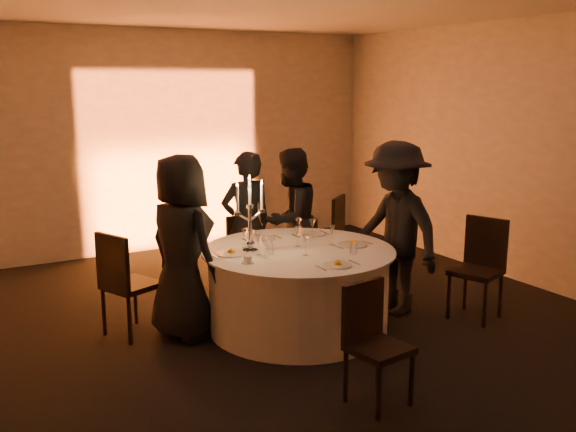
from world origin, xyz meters
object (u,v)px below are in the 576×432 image
chair_back_right (329,231)px  candelabra (250,225)px  guest_left (182,247)px  chair_front (372,336)px  chair_back_left (239,247)px  chair_left (124,279)px  guest_right (396,228)px  banquet_table (298,289)px  chair_right (480,262)px  guest_back_left (247,225)px  coffee_cup (248,260)px  guest_back_right (291,219)px

chair_back_right → candelabra: candelabra is taller
guest_left → candelabra: size_ratio=2.34×
chair_front → candelabra: bearing=88.2°
chair_back_left → chair_back_right: (1.17, -0.06, 0.06)m
chair_left → chair_back_left: (1.50, 0.78, -0.07)m
chair_back_right → guest_right: (-0.11, -1.39, 0.32)m
banquet_table → guest_left: (-1.01, 0.34, 0.46)m
chair_right → chair_front: size_ratio=1.12×
chair_front → guest_back_left: guest_back_left is taller
chair_left → coffee_cup: chair_left is taller
guest_right → coffee_cup: size_ratio=15.79×
guest_left → candelabra: bearing=-128.1°
guest_left → guest_back_right: size_ratio=1.06×
guest_right → chair_front: bearing=-47.6°
banquet_table → chair_front: 1.51m
guest_left → guest_right: 2.12m
chair_front → candelabra: candelabra is taller
chair_right → guest_back_left: (-1.74, 1.69, 0.23)m
chair_back_right → guest_back_right: guest_back_right is taller
chair_back_right → chair_right: (0.55, -1.90, 0.01)m
chair_back_left → coffee_cup: size_ratio=7.87×
guest_left → candelabra: 0.64m
banquet_table → chair_front: chair_front is taller
chair_left → guest_left: bearing=-140.0°
chair_back_right → coffee_cup: bearing=0.3°
banquet_table → chair_left: (-1.49, 0.58, 0.17)m
chair_back_left → chair_back_right: size_ratio=0.89×
guest_back_left → coffee_cup: guest_back_left is taller
chair_front → guest_right: (1.31, 1.40, 0.37)m
chair_back_left → chair_right: chair_right is taller
candelabra → guest_right: bearing=-8.3°
chair_left → chair_back_left: 1.69m
chair_back_right → chair_right: 1.97m
banquet_table → chair_back_right: (1.18, 1.30, 0.16)m
candelabra → chair_back_right: bearing=36.1°
guest_right → candelabra: bearing=-102.9°
guest_right → coffee_cup: (-1.68, -0.10, -0.07)m
candelabra → chair_right: bearing=-18.6°
chair_right → candelabra: bearing=-129.3°
candelabra → chair_left: bearing=157.1°
guest_left → guest_right: guest_right is taller
chair_right → guest_right: size_ratio=0.57×
chair_back_left → guest_back_right: guest_back_right is taller
guest_back_left → candelabra: size_ratio=2.21×
chair_left → guest_back_left: size_ratio=0.62×
banquet_table → chair_left: bearing=158.8°
chair_right → guest_right: guest_right is taller
banquet_table → chair_back_left: bearing=89.5°
guest_back_left → guest_back_right: guest_back_right is taller
chair_back_left → chair_back_right: chair_back_right is taller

